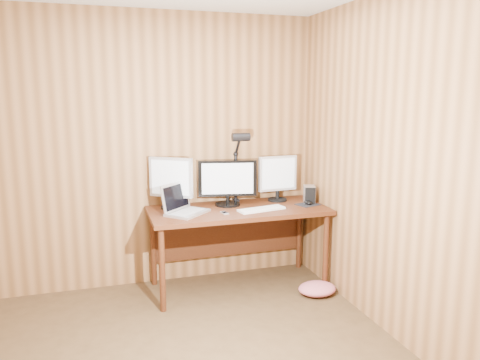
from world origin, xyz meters
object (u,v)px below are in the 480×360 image
desk (236,219)px  phone (225,213)px  hard_drive (309,194)px  speaker (311,195)px  keyboard (262,209)px  laptop (183,206)px  mouse (308,202)px  monitor_left (171,181)px  desk_lamp (238,157)px  monitor_right (278,177)px  monitor_center (228,182)px

desk → phone: size_ratio=16.07×
phone → hard_drive: bearing=0.7°
phone → speaker: 0.95m
keyboard → laptop: bearing=160.0°
hard_drive → laptop: bearing=-159.6°
laptop → mouse: bearing=-45.9°
monitor_left → phone: bearing=-3.1°
hard_drive → desk_lamp: bearing=-176.5°
monitor_left → monitor_right: size_ratio=1.06×
monitor_center → mouse: monitor_center is taller
monitor_center → desk_lamp: bearing=32.3°
desk → monitor_left: monitor_left is taller
desk → speaker: 0.78m
desk → desk_lamp: 0.58m
speaker → laptop: bearing=-175.5°
speaker → desk_lamp: desk_lamp is taller
keyboard → desk: bearing=120.7°
hard_drive → phone: (-0.88, -0.15, -0.08)m
monitor_center → mouse: bearing=-4.1°
monitor_center → hard_drive: size_ratio=3.09×
phone → monitor_right: bearing=18.4°
desk → monitor_right: bearing=13.8°
monitor_right → mouse: size_ratio=3.95×
monitor_left → desk_lamp: 0.66m
speaker → mouse: bearing=-124.0°
monitor_center → hard_drive: (0.77, -0.14, -0.14)m
monitor_right → desk_lamp: (-0.39, 0.01, 0.21)m
desk → mouse: 0.69m
monitor_center → mouse: size_ratio=4.83×
monitor_left → speaker: 1.35m
monitor_left → speaker: monitor_left is taller
desk → hard_drive: (0.71, -0.06, 0.20)m
monitor_right → monitor_left: bearing=176.2°
monitor_left → mouse: bearing=24.6°
monitor_left → keyboard: bearing=13.2°
hard_drive → speaker: 0.09m
phone → speaker: speaker is taller
hard_drive → desk_lamp: desk_lamp is taller
phone → monitor_left: bearing=132.3°
monitor_center → keyboard: bearing=-37.6°
monitor_left → mouse: (1.24, -0.24, -0.23)m
laptop → desk: bearing=-34.1°
monitor_left → laptop: size_ratio=1.02×
monitor_left → phone: (0.41, -0.32, -0.24)m
desk → mouse: bearing=-11.0°
monitor_center → monitor_left: (-0.52, 0.03, 0.03)m
mouse → desk_lamp: bearing=132.4°
phone → laptop: bearing=150.6°
desk → keyboard: size_ratio=3.57×
hard_drive → phone: size_ratio=1.73×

